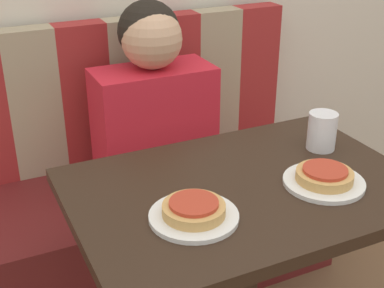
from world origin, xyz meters
The scene contains 9 objects.
booth_seat centered at (0.00, 0.63, 0.21)m, with size 1.31×0.58×0.43m.
booth_backrest centered at (0.00, 0.87, 0.70)m, with size 1.31×0.09×0.55m.
dining_table centered at (0.00, 0.00, 0.61)m, with size 0.89×0.61×0.72m.
person centered at (0.00, 0.63, 0.75)m, with size 0.42×0.24×0.66m.
plate_left centered at (-0.19, -0.09, 0.73)m, with size 0.21×0.21×0.01m.
plate_right centered at (0.19, -0.09, 0.73)m, with size 0.21×0.21×0.01m.
pizza_left centered at (-0.19, -0.09, 0.75)m, with size 0.15×0.15×0.03m.
pizza_right centered at (0.19, -0.09, 0.75)m, with size 0.15×0.15×0.03m.
drinking_cup centered at (0.31, 0.09, 0.78)m, with size 0.08×0.08×0.11m.
Camera 1 is at (-0.63, -1.02, 1.41)m, focal length 50.00 mm.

